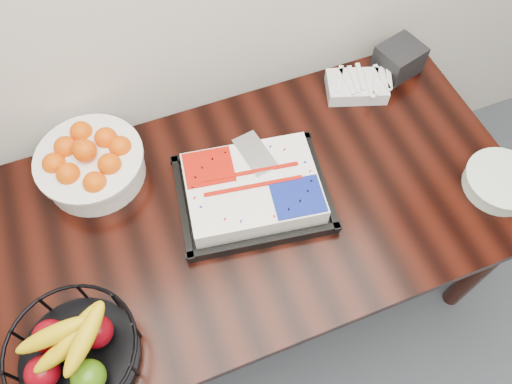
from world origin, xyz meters
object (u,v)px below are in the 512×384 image
object	(u,v)px
table	(245,220)
fruit_basket	(74,352)
cake_tray	(253,190)
tangerine_bowl	(89,159)
napkin_box	(399,59)
plate_stack	(500,182)

from	to	relation	value
table	fruit_basket	distance (m)	0.66
table	cake_tray	bearing A→B (deg)	37.07
table	tangerine_bowl	size ratio (longest dim) A/B	5.22
fruit_basket	tangerine_bowl	bearing A→B (deg)	74.18
cake_tray	napkin_box	world-z (taller)	napkin_box
tangerine_bowl	plate_stack	distance (m)	1.32
cake_tray	plate_stack	bearing A→B (deg)	-18.54
table	napkin_box	bearing A→B (deg)	25.24
napkin_box	cake_tray	bearing A→B (deg)	-155.46
table	fruit_basket	xyz separation A→B (m)	(-0.57, -0.28, 0.16)
cake_tray	tangerine_bowl	bearing A→B (deg)	149.30
fruit_basket	napkin_box	distance (m)	1.46
cake_tray	fruit_basket	bearing A→B (deg)	-153.57
tangerine_bowl	fruit_basket	bearing A→B (deg)	-105.82
table	plate_stack	bearing A→B (deg)	-15.90
fruit_basket	plate_stack	world-z (taller)	fruit_basket
plate_stack	fruit_basket	bearing A→B (deg)	-177.91
table	cake_tray	distance (m)	0.14
tangerine_bowl	napkin_box	bearing A→B (deg)	2.73
tangerine_bowl	plate_stack	size ratio (longest dim) A/B	1.47
napkin_box	plate_stack	bearing A→B (deg)	-84.87
tangerine_bowl	napkin_box	xyz separation A→B (m)	(1.16, 0.06, -0.04)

